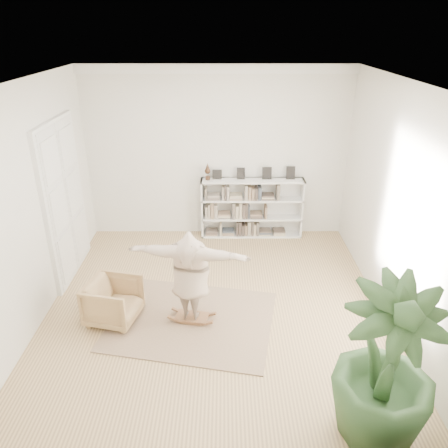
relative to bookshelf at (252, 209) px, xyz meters
name	(u,v)px	position (x,y,z in m)	size (l,w,h in m)	color
floor	(215,310)	(-0.74, -2.82, -0.64)	(6.00, 6.00, 0.00)	#92714B
room_shell	(216,68)	(-0.74, 0.12, 2.87)	(6.00, 6.00, 6.00)	silver
doors	(65,202)	(-3.45, -1.52, 0.76)	(0.09, 1.78, 2.92)	white
bookshelf	(252,209)	(0.00, 0.00, 0.00)	(2.20, 0.35, 1.64)	silver
armchair	(113,301)	(-2.33, -3.06, -0.29)	(0.75, 0.77, 0.70)	tan
rug	(192,320)	(-1.11, -3.09, -0.63)	(2.50, 2.00, 0.02)	tan
rocker_board	(192,317)	(-1.11, -3.09, -0.57)	(0.55, 0.39, 0.11)	brown
person	(190,273)	(-1.11, -3.09, 0.24)	(1.84, 0.50, 1.50)	tan
houseplant	(386,366)	(1.12, -5.18, 0.36)	(1.11, 1.11, 1.98)	#2C4D26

